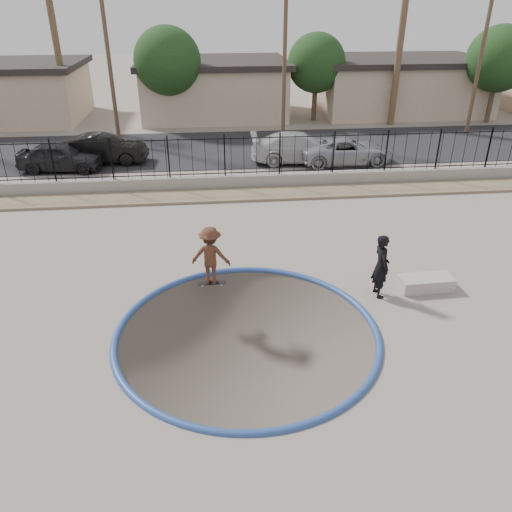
{
  "coord_description": "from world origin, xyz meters",
  "views": [
    {
      "loc": [
        -0.88,
        -11.67,
        7.88
      ],
      "look_at": [
        0.55,
        2.0,
        0.71
      ],
      "focal_mm": 35.0,
      "sensor_mm": 36.0,
      "label": 1
    }
  ],
  "objects_px": {
    "car_a": "(60,157)",
    "car_b": "(103,149)",
    "videographer": "(381,266)",
    "car_c": "(300,147)",
    "skateboard": "(212,283)",
    "concrete_ledge": "(426,283)",
    "skater": "(211,258)",
    "car_d": "(346,151)"
  },
  "relations": [
    {
      "from": "concrete_ledge",
      "to": "car_b",
      "type": "distance_m",
      "value": 18.4
    },
    {
      "from": "skateboard",
      "to": "car_d",
      "type": "bearing_deg",
      "value": 58.63
    },
    {
      "from": "skateboard",
      "to": "car_c",
      "type": "relative_size",
      "value": 0.17
    },
    {
      "from": "car_a",
      "to": "car_b",
      "type": "height_order",
      "value": "car_b"
    },
    {
      "from": "videographer",
      "to": "car_a",
      "type": "height_order",
      "value": "videographer"
    },
    {
      "from": "car_c",
      "to": "skater",
      "type": "bearing_deg",
      "value": 160.12
    },
    {
      "from": "car_a",
      "to": "car_c",
      "type": "height_order",
      "value": "car_c"
    },
    {
      "from": "videographer",
      "to": "car_b",
      "type": "distance_m",
      "value": 17.59
    },
    {
      "from": "car_d",
      "to": "car_a",
      "type": "bearing_deg",
      "value": 86.67
    },
    {
      "from": "skater",
      "to": "car_c",
      "type": "relative_size",
      "value": 0.35
    },
    {
      "from": "skateboard",
      "to": "car_b",
      "type": "relative_size",
      "value": 0.19
    },
    {
      "from": "car_a",
      "to": "car_d",
      "type": "bearing_deg",
      "value": -85.36
    },
    {
      "from": "car_a",
      "to": "car_d",
      "type": "height_order",
      "value": "car_a"
    },
    {
      "from": "videographer",
      "to": "car_c",
      "type": "xyz_separation_m",
      "value": [
        0.11,
        13.45,
        -0.18
      ]
    },
    {
      "from": "skateboard",
      "to": "car_b",
      "type": "height_order",
      "value": "car_b"
    },
    {
      "from": "concrete_ledge",
      "to": "car_b",
      "type": "height_order",
      "value": "car_b"
    },
    {
      "from": "car_a",
      "to": "car_b",
      "type": "xyz_separation_m",
      "value": [
        1.95,
        1.14,
        0.03
      ]
    },
    {
      "from": "skater",
      "to": "skateboard",
      "type": "distance_m",
      "value": 0.85
    },
    {
      "from": "skateboard",
      "to": "car_a",
      "type": "relative_size",
      "value": 0.21
    },
    {
      "from": "skateboard",
      "to": "car_c",
      "type": "distance_m",
      "value": 13.37
    },
    {
      "from": "skater",
      "to": "skateboard",
      "type": "xyz_separation_m",
      "value": [
        0.0,
        0.0,
        -0.85
      ]
    },
    {
      "from": "car_a",
      "to": "car_c",
      "type": "distance_m",
      "value": 12.27
    },
    {
      "from": "concrete_ledge",
      "to": "car_d",
      "type": "distance_m",
      "value": 12.75
    },
    {
      "from": "skater",
      "to": "car_c",
      "type": "bearing_deg",
      "value": -99.44
    },
    {
      "from": "skater",
      "to": "videographer",
      "type": "distance_m",
      "value": 5.01
    },
    {
      "from": "car_d",
      "to": "skateboard",
      "type": "bearing_deg",
      "value": 146.01
    },
    {
      "from": "car_b",
      "to": "car_d",
      "type": "relative_size",
      "value": 0.92
    },
    {
      "from": "videographer",
      "to": "car_d",
      "type": "distance_m",
      "value": 13.11
    },
    {
      "from": "skater",
      "to": "skateboard",
      "type": "height_order",
      "value": "skater"
    },
    {
      "from": "videographer",
      "to": "concrete_ledge",
      "type": "xyz_separation_m",
      "value": [
        1.54,
        0.17,
        -0.77
      ]
    },
    {
      "from": "videographer",
      "to": "concrete_ledge",
      "type": "height_order",
      "value": "videographer"
    },
    {
      "from": "concrete_ledge",
      "to": "car_c",
      "type": "bearing_deg",
      "value": 96.13
    },
    {
      "from": "concrete_ledge",
      "to": "car_d",
      "type": "bearing_deg",
      "value": 85.95
    },
    {
      "from": "concrete_ledge",
      "to": "car_a",
      "type": "bearing_deg",
      "value": 136.47
    },
    {
      "from": "skateboard",
      "to": "car_a",
      "type": "height_order",
      "value": "car_a"
    },
    {
      "from": "skateboard",
      "to": "car_c",
      "type": "height_order",
      "value": "car_c"
    },
    {
      "from": "car_b",
      "to": "car_d",
      "type": "xyz_separation_m",
      "value": [
        12.65,
        -1.44,
        -0.06
      ]
    },
    {
      "from": "skater",
      "to": "car_a",
      "type": "height_order",
      "value": "skater"
    },
    {
      "from": "videographer",
      "to": "car_b",
      "type": "height_order",
      "value": "videographer"
    },
    {
      "from": "skateboard",
      "to": "car_b",
      "type": "xyz_separation_m",
      "value": [
        -5.32,
        13.24,
        0.71
      ]
    },
    {
      "from": "concrete_ledge",
      "to": "car_b",
      "type": "relative_size",
      "value": 0.36
    },
    {
      "from": "car_d",
      "to": "car_b",
      "type": "bearing_deg",
      "value": 81.34
    }
  ]
}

